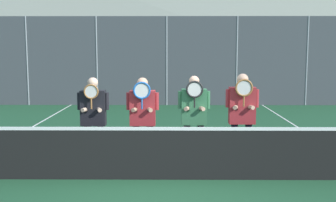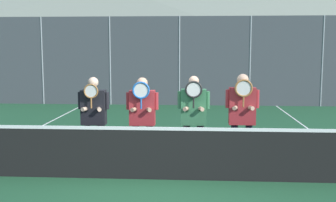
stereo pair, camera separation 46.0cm
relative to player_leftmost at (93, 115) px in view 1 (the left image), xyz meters
The scene contains 14 objects.
ground_plane 1.80m from the player_leftmost, 28.02° to the right, with size 120.00×120.00×0.00m, color #1E4C2D.
hill_distant 49.10m from the player_leftmost, 88.49° to the left, with size 139.68×77.60×27.16m.
clubhouse_building 16.83m from the player_leftmost, 89.85° to the left, with size 15.49×5.50×3.63m.
fence_back 9.24m from the player_leftmost, 81.93° to the left, with size 16.98×0.06×3.57m.
tennis_net 1.56m from the player_leftmost, 28.02° to the right, with size 10.50×0.09×1.04m.
court_line_left_sideline 3.64m from the player_leftmost, 138.48° to the left, with size 0.05×16.00×0.01m, color white.
court_line_right_sideline 5.78m from the player_leftmost, 23.99° to the left, with size 0.05×16.00×0.01m, color white.
player_leftmost is the anchor object (origin of this frame).
player_center_left 0.94m from the player_leftmost, ahead, with size 0.62×0.34×1.76m.
player_center_right 1.92m from the player_leftmost, ahead, with size 0.61×0.34×1.79m.
player_rightmost 2.83m from the player_leftmost, ahead, with size 0.63×0.34×1.83m.
car_far_left 11.75m from the player_leftmost, 104.10° to the left, with size 4.57×2.03×1.81m.
car_left_of_center 11.66m from the player_leftmost, 79.19° to the left, with size 4.69×2.05×1.87m.
car_center 13.64m from the player_leftmost, 57.61° to the left, with size 4.72×2.04×1.82m.
Camera 1 is at (0.19, -7.20, 2.31)m, focal length 45.00 mm.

